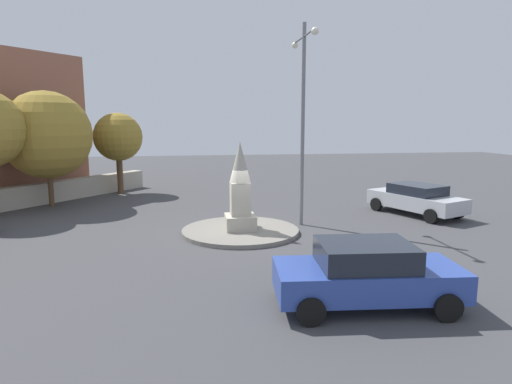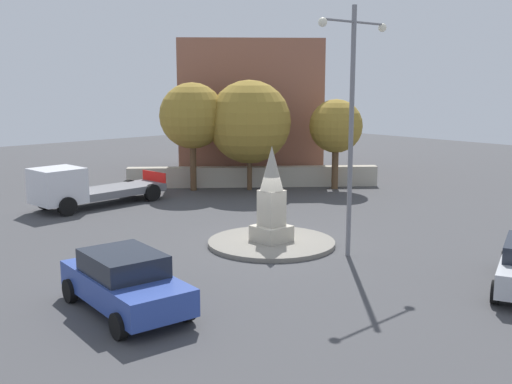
# 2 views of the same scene
# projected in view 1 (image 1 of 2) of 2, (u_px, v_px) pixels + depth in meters

# --- Properties ---
(ground_plane) EXTENTS (80.00, 80.00, 0.00)m
(ground_plane) POSITION_uv_depth(u_px,v_px,m) (240.00, 233.00, 17.05)
(ground_plane) COLOR #424244
(traffic_island) EXTENTS (4.59, 4.59, 0.16)m
(traffic_island) POSITION_uv_depth(u_px,v_px,m) (240.00, 231.00, 17.04)
(traffic_island) COLOR gray
(traffic_island) RESTS_ON ground
(monument) EXTENTS (1.16, 1.16, 3.44)m
(monument) POSITION_uv_depth(u_px,v_px,m) (240.00, 190.00, 16.77)
(monument) COLOR #B2AA99
(monument) RESTS_ON traffic_island
(streetlamp) EXTENTS (3.27, 0.28, 8.23)m
(streetlamp) POSITION_uv_depth(u_px,v_px,m) (303.00, 107.00, 17.64)
(streetlamp) COLOR slate
(streetlamp) RESTS_ON ground
(car_blue_passing) EXTENTS (2.34, 4.48, 1.56)m
(car_blue_passing) POSITION_uv_depth(u_px,v_px,m) (367.00, 274.00, 10.18)
(car_blue_passing) COLOR #2D479E
(car_blue_passing) RESTS_ON ground
(car_silver_approaching) EXTENTS (4.84, 3.35, 1.45)m
(car_silver_approaching) POSITION_uv_depth(u_px,v_px,m) (416.00, 199.00, 20.30)
(car_silver_approaching) COLOR #B7BABF
(car_silver_approaching) RESTS_ON ground
(stone_boundary_wall) EXTENTS (11.23, 9.30, 1.11)m
(stone_boundary_wall) POSITION_uv_depth(u_px,v_px,m) (44.00, 193.00, 23.10)
(stone_boundary_wall) COLOR #B2AA99
(stone_boundary_wall) RESTS_ON ground
(tree_near_wall) EXTENTS (4.43, 4.43, 5.89)m
(tree_near_wall) POSITION_uv_depth(u_px,v_px,m) (47.00, 135.00, 21.89)
(tree_near_wall) COLOR brown
(tree_near_wall) RESTS_ON ground
(tree_far_corner) EXTENTS (2.88, 2.88, 4.87)m
(tree_far_corner) POSITION_uv_depth(u_px,v_px,m) (118.00, 137.00, 25.92)
(tree_far_corner) COLOR brown
(tree_far_corner) RESTS_ON ground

